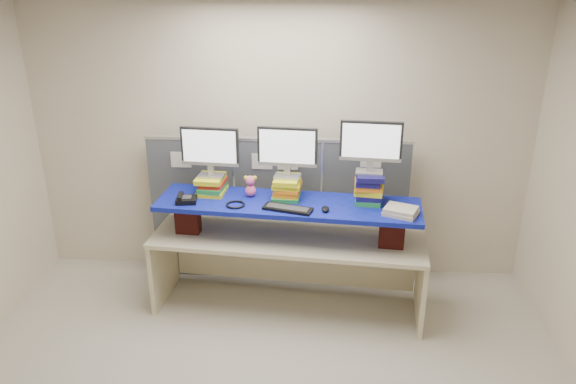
# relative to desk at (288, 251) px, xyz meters

# --- Properties ---
(room) EXTENTS (5.00, 4.00, 2.80)m
(room) POSITION_rel_desk_xyz_m (-0.14, -1.22, 0.79)
(room) COLOR beige
(room) RESTS_ON ground
(cubicle_partition) EXTENTS (2.60, 0.06, 1.53)m
(cubicle_partition) POSITION_rel_desk_xyz_m (-0.14, 0.56, 0.16)
(cubicle_partition) COLOR #40454C
(cubicle_partition) RESTS_ON ground
(desk) EXTENTS (2.55, 0.95, 0.76)m
(desk) POSITION_rel_desk_xyz_m (0.00, 0.00, 0.00)
(desk) COLOR beige
(desk) RESTS_ON ground
(brick_pier_left) EXTENTS (0.23, 0.14, 0.30)m
(brick_pier_left) POSITION_rel_desk_xyz_m (-0.93, 0.03, 0.30)
(brick_pier_left) COLOR maroon
(brick_pier_left) RESTS_ON desk
(brick_pier_right) EXTENTS (0.23, 0.14, 0.30)m
(brick_pier_right) POSITION_rel_desk_xyz_m (0.92, -0.13, 0.30)
(brick_pier_right) COLOR maroon
(brick_pier_right) RESTS_ON desk
(blue_board) EXTENTS (2.40, 0.80, 0.04)m
(blue_board) POSITION_rel_desk_xyz_m (-0.00, 0.00, 0.47)
(blue_board) COLOR #090C71
(blue_board) RESTS_ON brick_pier_left
(book_stack_left) EXTENTS (0.27, 0.32, 0.16)m
(book_stack_left) POSITION_rel_desk_xyz_m (-0.72, 0.18, 0.58)
(book_stack_left) COLOR yellow
(book_stack_left) RESTS_ON blue_board
(book_stack_center) EXTENTS (0.27, 0.32, 0.19)m
(book_stack_center) POSITION_rel_desk_xyz_m (-0.02, 0.12, 0.59)
(book_stack_center) COLOR #238539
(book_stack_center) RESTS_ON blue_board
(book_stack_right) EXTENTS (0.28, 0.32, 0.28)m
(book_stack_right) POSITION_rel_desk_xyz_m (0.72, 0.06, 0.64)
(book_stack_right) COLOR #238539
(book_stack_right) RESTS_ON blue_board
(monitor_left) EXTENTS (0.53, 0.17, 0.46)m
(monitor_left) POSITION_rel_desk_xyz_m (-0.72, 0.18, 0.92)
(monitor_left) COLOR #A2A2A7
(monitor_left) RESTS_ON book_stack_left
(monitor_center) EXTENTS (0.53, 0.17, 0.46)m
(monitor_center) POSITION_rel_desk_xyz_m (-0.01, 0.12, 0.95)
(monitor_center) COLOR #A2A2A7
(monitor_center) RESTS_ON book_stack_center
(monitor_right) EXTENTS (0.53, 0.17, 0.46)m
(monitor_right) POSITION_rel_desk_xyz_m (0.71, 0.06, 1.04)
(monitor_right) COLOR #A2A2A7
(monitor_right) RESTS_ON book_stack_right
(keyboard) EXTENTS (0.45, 0.25, 0.03)m
(keyboard) POSITION_rel_desk_xyz_m (0.01, -0.17, 0.51)
(keyboard) COLOR black
(keyboard) RESTS_ON blue_board
(mouse) EXTENTS (0.08, 0.12, 0.04)m
(mouse) POSITION_rel_desk_xyz_m (0.33, -0.16, 0.51)
(mouse) COLOR black
(mouse) RESTS_ON blue_board
(desk_phone) EXTENTS (0.20, 0.18, 0.08)m
(desk_phone) POSITION_rel_desk_xyz_m (-0.91, -0.06, 0.52)
(desk_phone) COLOR black
(desk_phone) RESTS_ON blue_board
(headset) EXTENTS (0.20, 0.20, 0.02)m
(headset) POSITION_rel_desk_xyz_m (-0.46, -0.10, 0.51)
(headset) COLOR black
(headset) RESTS_ON blue_board
(plush_toy) EXTENTS (0.12, 0.09, 0.20)m
(plush_toy) POSITION_rel_desk_xyz_m (-0.35, 0.12, 0.60)
(plush_toy) COLOR #F65D98
(plush_toy) RESTS_ON blue_board
(binder_stack) EXTENTS (0.33, 0.30, 0.07)m
(binder_stack) POSITION_rel_desk_xyz_m (0.97, -0.20, 0.53)
(binder_stack) COLOR beige
(binder_stack) RESTS_ON blue_board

